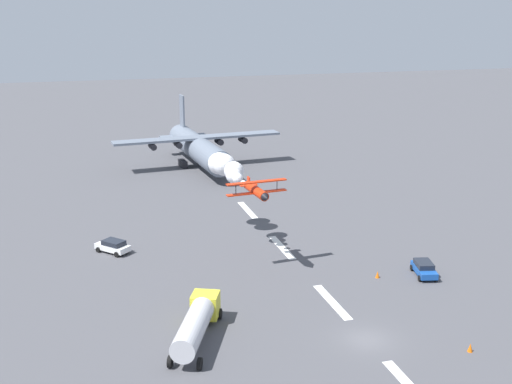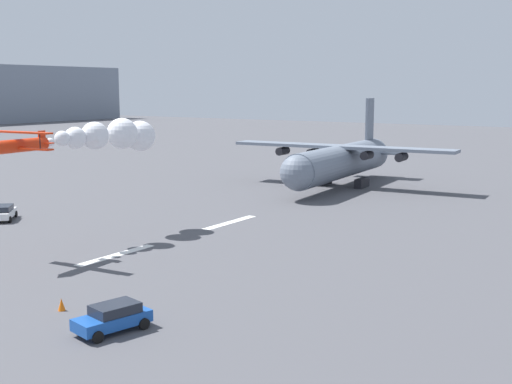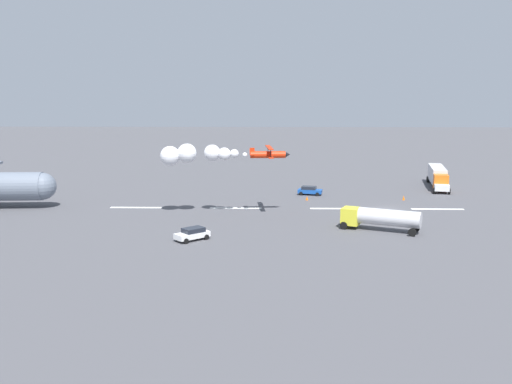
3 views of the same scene
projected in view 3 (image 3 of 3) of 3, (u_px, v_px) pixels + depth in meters
ground_plane at (387, 209)px, 86.35m from camera, size 440.00×440.00×0.00m
runway_stripe_3 at (437, 209)px, 86.15m from camera, size 8.00×0.90×0.01m
runway_stripe_4 at (336, 209)px, 86.55m from camera, size 8.00×0.90×0.01m
runway_stripe_5 at (236, 208)px, 86.95m from camera, size 8.00×0.90×0.01m
runway_stripe_6 at (136, 208)px, 87.36m from camera, size 8.00×0.90×0.01m
stunt_biplane_red at (199, 154)px, 80.31m from camera, size 18.59×6.76×3.16m
semi_truck_orange at (438, 176)px, 106.29m from camera, size 5.68×15.86×3.70m
fuel_tanker_truck at (379, 217)px, 72.18m from camera, size 10.14×6.39×2.90m
followme_car_yellow at (310, 190)px, 98.27m from camera, size 4.40×2.76×1.52m
airport_staff_sedan at (193, 234)px, 67.68m from camera, size 4.31×4.13×1.52m
traffic_cone_near at (404, 198)px, 93.44m from camera, size 0.44×0.44×0.75m
traffic_cone_far at (307, 198)px, 93.38m from camera, size 0.44×0.44×0.75m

